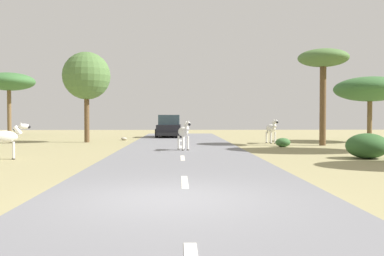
{
  "coord_description": "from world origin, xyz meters",
  "views": [
    {
      "loc": [
        0.18,
        -8.27,
        1.64
      ],
      "look_at": [
        0.86,
        13.78,
        1.05
      ],
      "focal_mm": 39.65,
      "sensor_mm": 36.0,
      "label": 1
    }
  ],
  "objects": [
    {
      "name": "bush_0",
      "position": [
        7.56,
        8.09,
        0.5
      ],
      "size": [
        1.66,
        1.49,
        0.99
      ],
      "primitive_type": "ellipsoid",
      "color": "#2D5628",
      "rests_on": "ground_plane"
    },
    {
      "name": "bush_3",
      "position": [
        5.83,
        14.56,
        0.24
      ],
      "size": [
        0.81,
        0.73,
        0.49
      ],
      "primitive_type": "ellipsoid",
      "color": "#386633",
      "rests_on": "ground_plane"
    },
    {
      "name": "ground_plane",
      "position": [
        0.0,
        0.0,
        0.0
      ],
      "size": [
        90.0,
        90.0,
        0.0
      ],
      "primitive_type": "plane",
      "color": "#998E60"
    },
    {
      "name": "tree_3",
      "position": [
        12.62,
        19.0,
        3.43
      ],
      "size": [
        4.59,
        4.59,
        4.25
      ],
      "color": "brown",
      "rests_on": "ground_plane"
    },
    {
      "name": "zebra_2",
      "position": [
        -6.42,
        8.12,
        0.85
      ],
      "size": [
        1.44,
        0.8,
        1.43
      ],
      "rotation": [
        0.0,
        0.0,
        5.1
      ],
      "color": "silver",
      "rests_on": "ground_plane"
    },
    {
      "name": "rock_0",
      "position": [
        -3.68,
        21.46,
        0.11
      ],
      "size": [
        0.43,
        0.44,
        0.22
      ],
      "primitive_type": "ellipsoid",
      "color": "#A89E8C",
      "rests_on": "ground_plane"
    },
    {
      "name": "zebra_1",
      "position": [
        5.87,
        17.66,
        0.9
      ],
      "size": [
        0.62,
        1.59,
        1.52
      ],
      "rotation": [
        0.0,
        0.0,
        3.34
      ],
      "color": "silver",
      "rests_on": "ground_plane"
    },
    {
      "name": "zebra_0",
      "position": [
        0.41,
        11.91,
        0.9
      ],
      "size": [
        0.72,
        1.46,
        1.43
      ],
      "rotation": [
        0.0,
        0.0,
        3.46
      ],
      "color": "silver",
      "rests_on": "road"
    },
    {
      "name": "tree_6",
      "position": [
        -14.76,
        29.46,
        4.69
      ],
      "size": [
        4.45,
        4.45,
        5.51
      ],
      "color": "brown",
      "rests_on": "ground_plane"
    },
    {
      "name": "tree_7",
      "position": [
        8.4,
        15.7,
        4.81
      ],
      "size": [
        2.86,
        2.86,
        5.5
      ],
      "color": "brown",
      "rests_on": "ground_plane"
    },
    {
      "name": "road",
      "position": [
        0.31,
        0.0,
        0.03
      ],
      "size": [
        6.0,
        64.0,
        0.05
      ],
      "primitive_type": "cube",
      "color": "slate",
      "rests_on": "ground_plane"
    },
    {
      "name": "tree_5",
      "position": [
        -5.74,
        19.11,
        4.24
      ],
      "size": [
        3.04,
        3.04,
        5.79
      ],
      "color": "brown",
      "rests_on": "ground_plane"
    },
    {
      "name": "car_0",
      "position": [
        -0.59,
        25.25,
        0.85
      ],
      "size": [
        2.09,
        4.37,
        1.74
      ],
      "rotation": [
        0.0,
        0.0,
        3.12
      ],
      "color": "black",
      "rests_on": "road"
    },
    {
      "name": "lane_markings",
      "position": [
        0.31,
        -1.0,
        0.05
      ],
      "size": [
        0.16,
        56.0,
        0.01
      ],
      "color": "silver",
      "rests_on": "road"
    }
  ]
}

